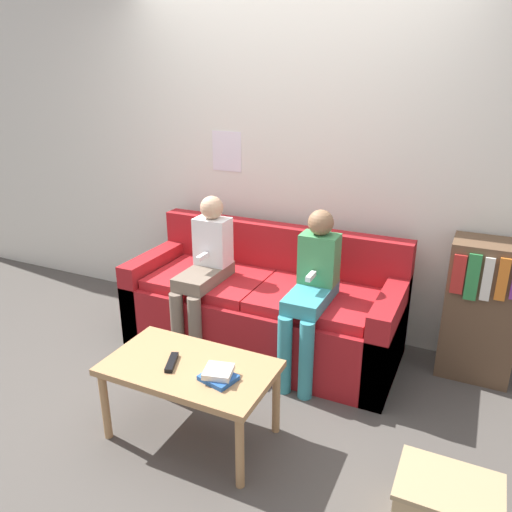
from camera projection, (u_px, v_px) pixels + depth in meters
name	position (u px, v px, depth m)	size (l,w,h in m)	color
ground_plane	(232.00, 381.00, 3.24)	(10.00, 10.00, 0.00)	#4C4742
wall_back	(292.00, 158.00, 3.61)	(8.00, 0.06, 2.60)	silver
couch	(264.00, 309.00, 3.55)	(1.90, 0.77, 0.84)	maroon
coffee_table	(190.00, 374.00, 2.64)	(0.89, 0.52, 0.44)	#AD7F51
person_left	(204.00, 268.00, 3.43)	(0.24, 0.54, 1.10)	#756656
person_right	(311.00, 288.00, 3.11)	(0.24, 0.54, 1.09)	teal
tv_remote	(172.00, 362.00, 2.62)	(0.10, 0.17, 0.02)	black
book_stack	(218.00, 375.00, 2.49)	(0.19, 0.18, 0.06)	#23519E
bookshelf	(481.00, 310.00, 3.18)	(0.44, 0.33, 0.92)	brown
storage_box	(446.00, 508.00, 2.14)	(0.43, 0.33, 0.27)	tan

